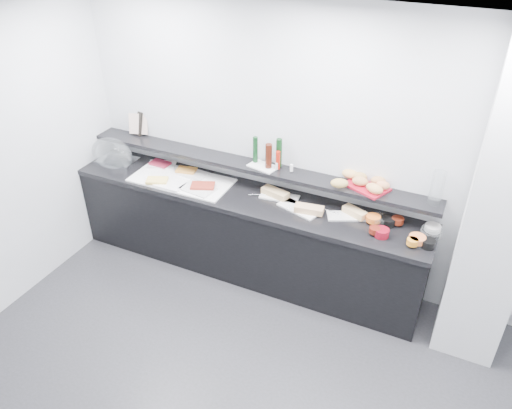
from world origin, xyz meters
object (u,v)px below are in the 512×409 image
at_px(framed_print, 136,122).
at_px(condiment_tray, 263,166).
at_px(cloche_base, 117,161).
at_px(sandwich_plate_mid, 299,209).
at_px(bread_tray, 367,187).
at_px(carafe, 437,188).

distance_m(framed_print, condiment_tray, 1.59).
distance_m(cloche_base, framed_print, 0.47).
distance_m(sandwich_plate_mid, bread_tray, 0.65).
bearing_deg(sandwich_plate_mid, cloche_base, -163.00).
bearing_deg(cloche_base, framed_print, 70.98).
bearing_deg(cloche_base, carafe, -0.65).
bearing_deg(condiment_tray, carafe, 13.36).
height_order(sandwich_plate_mid, bread_tray, bread_tray).
bearing_deg(carafe, sandwich_plate_mid, -169.14).
xyz_separation_m(sandwich_plate_mid, condiment_tray, (-0.45, 0.19, 0.25)).
bearing_deg(bread_tray, sandwich_plate_mid, -134.08).
xyz_separation_m(cloche_base, sandwich_plate_mid, (2.10, -0.03, -0.01)).
bearing_deg(cloche_base, sandwich_plate_mid, -4.76).
bearing_deg(framed_print, carafe, 21.66).
relative_size(condiment_tray, bread_tray, 0.77).
bearing_deg(framed_print, bread_tray, 21.48).
xyz_separation_m(sandwich_plate_mid, carafe, (1.13, 0.22, 0.39)).
relative_size(cloche_base, bread_tray, 1.13).
relative_size(cloche_base, carafe, 1.37).
xyz_separation_m(framed_print, condiment_tray, (1.57, -0.13, -0.12)).
xyz_separation_m(cloche_base, framed_print, (0.08, 0.29, 0.36)).
bearing_deg(cloche_base, condiment_tray, 1.48).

